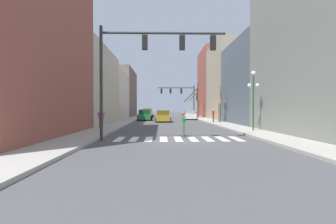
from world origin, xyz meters
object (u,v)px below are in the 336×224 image
at_px(traffic_signal_far, 180,94).
at_px(street_tree_left_mid, 220,107).
at_px(street_lamp_right_corner, 253,88).
at_px(pedestrian_crossing_street, 183,122).
at_px(pedestrian_waiting_at_curb, 101,117).
at_px(car_driving_away_lane, 163,116).
at_px(traffic_signal_near, 147,55).
at_px(car_driving_toward_lane, 145,115).
at_px(street_tree_right_mid, 196,102).
at_px(pedestrian_on_right_sidewalk, 213,114).
at_px(car_parked_right_far, 148,114).
at_px(car_parked_left_far, 189,115).

relative_size(traffic_signal_far, street_tree_left_mid, 1.34).
relative_size(street_lamp_right_corner, pedestrian_crossing_street, 2.85).
distance_m(pedestrian_waiting_at_curb, street_tree_left_mid, 16.00).
bearing_deg(pedestrian_crossing_street, car_driving_away_lane, -166.13).
height_order(traffic_signal_near, traffic_signal_far, traffic_signal_near).
xyz_separation_m(car_driving_toward_lane, street_tree_right_mid, (9.07, 7.87, 2.19)).
distance_m(car_driving_toward_lane, pedestrian_waiting_at_curb, 17.71).
distance_m(street_lamp_right_corner, car_driving_toward_lane, 22.70).
bearing_deg(street_tree_right_mid, car_driving_away_lane, -116.49).
distance_m(car_driving_away_lane, pedestrian_on_right_sidewalk, 7.02).
xyz_separation_m(traffic_signal_near, pedestrian_crossing_street, (2.27, 1.60, -4.00)).
distance_m(traffic_signal_far, pedestrian_waiting_at_curb, 23.07).
relative_size(pedestrian_crossing_street, pedestrian_on_right_sidewalk, 1.00).
relative_size(street_lamp_right_corner, car_driving_away_lane, 1.04).
relative_size(traffic_signal_far, pedestrian_waiting_at_curb, 3.77).
relative_size(traffic_signal_near, pedestrian_on_right_sidewalk, 4.48).
xyz_separation_m(traffic_signal_far, pedestrian_crossing_street, (-1.79, -27.51, -3.28)).
height_order(pedestrian_crossing_street, street_tree_right_mid, street_tree_right_mid).
relative_size(traffic_signal_near, pedestrian_waiting_at_curb, 4.44).
bearing_deg(street_tree_left_mid, car_parked_right_far, 120.21).
bearing_deg(car_driving_toward_lane, car_parked_left_far, -70.41).
bearing_deg(car_driving_toward_lane, street_tree_left_mid, -128.30).
xyz_separation_m(street_lamp_right_corner, pedestrian_waiting_at_curb, (-12.53, 2.83, -2.31)).
xyz_separation_m(traffic_signal_far, pedestrian_waiting_at_curb, (-8.53, -21.21, -3.12)).
bearing_deg(traffic_signal_near, pedestrian_crossing_street, 35.09).
distance_m(street_tree_right_mid, street_tree_left_mid, 15.82).
bearing_deg(car_driving_toward_lane, street_tree_right_mid, -49.04).
distance_m(car_driving_away_lane, street_tree_right_mid, 14.26).
xyz_separation_m(car_driving_away_lane, car_driving_toward_lane, (-2.78, 4.73, 0.03)).
xyz_separation_m(car_driving_away_lane, pedestrian_on_right_sidewalk, (6.36, -2.96, 0.37)).
bearing_deg(pedestrian_on_right_sidewalk, street_tree_left_mid, -103.27).
relative_size(traffic_signal_far, car_driving_away_lane, 1.39).
bearing_deg(traffic_signal_far, street_lamp_right_corner, -80.54).
xyz_separation_m(car_parked_left_far, street_tree_right_mid, (1.86, 5.31, 2.22)).
relative_size(car_parked_left_far, street_tree_right_mid, 0.68).
distance_m(traffic_signal_near, street_tree_right_mid, 34.13).
bearing_deg(car_parked_right_far, traffic_signal_near, -177.08).
bearing_deg(pedestrian_waiting_at_curb, pedestrian_on_right_sidewalk, -169.74).
bearing_deg(car_driving_away_lane, street_tree_left_mid, 66.33).
bearing_deg(car_parked_right_far, pedestrian_waiting_at_curb, 174.28).
bearing_deg(traffic_signal_near, pedestrian_waiting_at_curb, 119.52).
relative_size(traffic_signal_near, car_parked_right_far, 1.66).
height_order(street_lamp_right_corner, pedestrian_on_right_sidewalk, street_lamp_right_corner).
bearing_deg(car_parked_left_far, street_tree_right_mid, -19.36).
xyz_separation_m(traffic_signal_near, pedestrian_waiting_at_curb, (-4.47, 7.89, -3.84)).
distance_m(traffic_signal_near, pedestrian_crossing_street, 4.87).
xyz_separation_m(car_parked_right_far, pedestrian_on_right_sidewalk, (9.22, -17.10, 0.28)).
distance_m(traffic_signal_far, street_lamp_right_corner, 24.38).
distance_m(car_parked_right_far, car_driving_toward_lane, 9.41).
bearing_deg(pedestrian_crossing_street, street_lamp_right_corner, 131.25).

